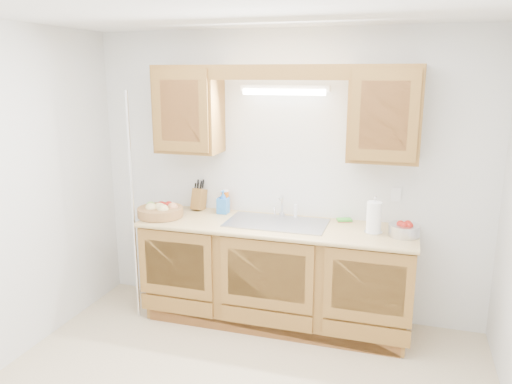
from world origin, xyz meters
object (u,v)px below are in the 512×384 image
(apple_bowl, at_px, (404,229))
(paper_towel, at_px, (374,218))
(knife_block, at_px, (199,199))
(fruit_basket, at_px, (160,210))

(apple_bowl, bearing_deg, paper_towel, 177.33)
(knife_block, xyz_separation_m, apple_bowl, (1.83, -0.26, -0.05))
(fruit_basket, xyz_separation_m, paper_towel, (1.83, 0.07, 0.07))
(fruit_basket, height_order, knife_block, knife_block)
(paper_towel, distance_m, apple_bowl, 0.24)
(fruit_basket, bearing_deg, paper_towel, 2.26)
(fruit_basket, bearing_deg, apple_bowl, 1.71)
(paper_towel, bearing_deg, apple_bowl, -2.67)
(paper_towel, bearing_deg, fruit_basket, -177.74)
(knife_block, bearing_deg, paper_towel, -0.06)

